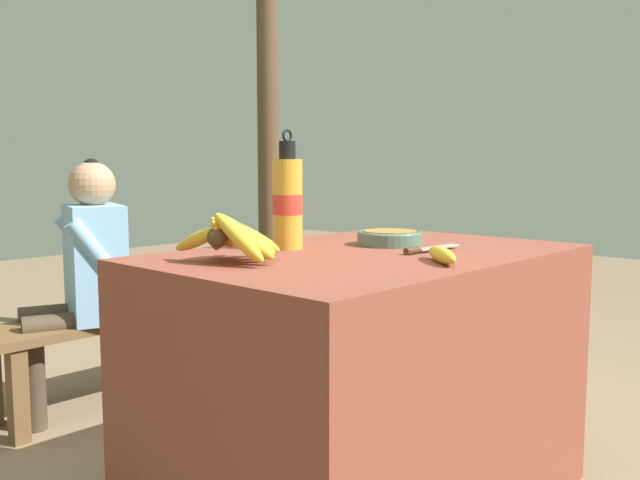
% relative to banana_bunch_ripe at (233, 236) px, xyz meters
% --- Properties ---
extents(market_counter, '(1.21, 0.82, 0.75)m').
position_rel_banana_bunch_ripe_xyz_m(market_counter, '(0.40, -0.11, -0.44)').
color(market_counter, brown).
rests_on(market_counter, ground_plane).
extents(banana_bunch_ripe, '(0.23, 0.30, 0.14)m').
position_rel_banana_bunch_ripe_xyz_m(banana_bunch_ripe, '(0.00, 0.00, 0.00)').
color(banana_bunch_ripe, '#4C381E').
rests_on(banana_bunch_ripe, market_counter).
extents(serving_bowl, '(0.20, 0.20, 0.04)m').
position_rel_banana_bunch_ripe_xyz_m(serving_bowl, '(0.57, -0.06, -0.04)').
color(serving_bowl, '#4C6B5B').
rests_on(serving_bowl, market_counter).
extents(water_bottle, '(0.09, 0.09, 0.35)m').
position_rel_banana_bunch_ripe_xyz_m(water_bottle, '(0.29, 0.10, 0.07)').
color(water_bottle, gold).
rests_on(water_bottle, market_counter).
extents(loose_banana_front, '(0.16, 0.17, 0.04)m').
position_rel_banana_bunch_ripe_xyz_m(loose_banana_front, '(0.35, -0.39, -0.05)').
color(loose_banana_front, gold).
rests_on(loose_banana_front, market_counter).
extents(knife, '(0.23, 0.04, 0.02)m').
position_rel_banana_bunch_ripe_xyz_m(knife, '(0.49, -0.24, -0.06)').
color(knife, '#BCBCC1').
rests_on(knife, market_counter).
extents(wooden_bench, '(1.46, 0.32, 0.38)m').
position_rel_banana_bunch_ripe_xyz_m(wooden_bench, '(0.52, 1.20, -0.50)').
color(wooden_bench, brown).
rests_on(wooden_bench, ground_plane).
extents(seated_vendor, '(0.47, 0.43, 1.02)m').
position_rel_banana_bunch_ripe_xyz_m(seated_vendor, '(0.21, 1.18, -0.24)').
color(seated_vendor, '#473828').
rests_on(seated_vendor, ground_plane).
extents(banana_bunch_green, '(0.17, 0.29, 0.15)m').
position_rel_banana_bunch_ripe_xyz_m(banana_bunch_green, '(0.96, 1.20, -0.37)').
color(banana_bunch_green, '#4C381E').
rests_on(banana_bunch_green, wooden_bench).
extents(support_post_far, '(0.12, 0.12, 2.58)m').
position_rel_banana_bunch_ripe_xyz_m(support_post_far, '(1.49, 1.48, 0.47)').
color(support_post_far, '#4C3823').
rests_on(support_post_far, ground_plane).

